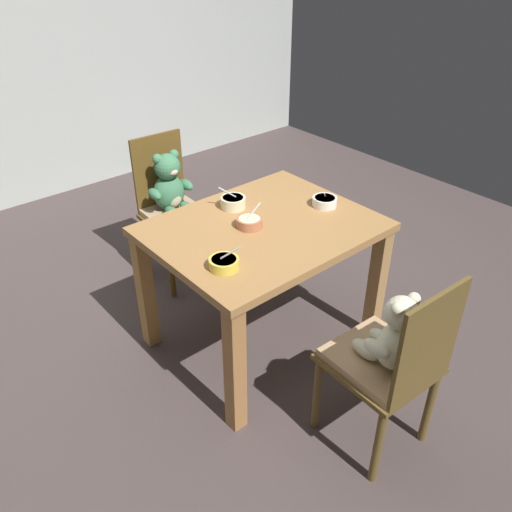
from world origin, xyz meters
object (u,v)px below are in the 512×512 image
object	(u,v)px
porridge_bowl_white_near_right	(325,201)
metal_pail	(161,170)
porridge_bowl_cream_far_center	(233,202)
porridge_bowl_yellow_near_left	(224,263)
teddy_chair_near_front	(391,352)
teddy_chair_far_center	(171,198)
dining_table	(262,247)
porridge_bowl_terracotta_center	(249,222)

from	to	relation	value
porridge_bowl_white_near_right	metal_pail	bearing A→B (deg)	81.99
porridge_bowl_cream_far_center	porridge_bowl_yellow_near_left	world-z (taller)	porridge_bowl_cream_far_center
teddy_chair_near_front	teddy_chair_far_center	size ratio (longest dim) A/B	0.98
porridge_bowl_yellow_near_left	metal_pail	world-z (taller)	porridge_bowl_yellow_near_left
metal_pail	porridge_bowl_yellow_near_left	bearing A→B (deg)	-114.59
teddy_chair_near_front	porridge_bowl_white_near_right	bearing A→B (deg)	-26.29
teddy_chair_near_front	porridge_bowl_yellow_near_left	size ratio (longest dim) A/B	6.88
porridge_bowl_yellow_near_left	porridge_bowl_cream_far_center	bearing A→B (deg)	47.61
dining_table	teddy_chair_near_front	xyz separation A→B (m)	(-0.06, -0.85, -0.07)
metal_pail	porridge_bowl_terracotta_center	bearing A→B (deg)	-109.50
dining_table	porridge_bowl_white_near_right	xyz separation A→B (m)	(0.38, -0.05, 0.15)
porridge_bowl_cream_far_center	porridge_bowl_white_near_right	bearing A→B (deg)	-37.98
teddy_chair_near_front	porridge_bowl_terracotta_center	world-z (taller)	teddy_chair_near_front
porridge_bowl_yellow_near_left	porridge_bowl_white_near_right	distance (m)	0.76
porridge_bowl_yellow_near_left	teddy_chair_far_center	bearing A→B (deg)	69.99
teddy_chair_near_front	porridge_bowl_cream_far_center	world-z (taller)	teddy_chair_near_front
teddy_chair_far_center	porridge_bowl_cream_far_center	xyz separation A→B (m)	(0.01, -0.60, 0.20)
dining_table	porridge_bowl_terracotta_center	size ratio (longest dim) A/B	7.86
dining_table	porridge_bowl_terracotta_center	bearing A→B (deg)	151.43
metal_pail	porridge_bowl_white_near_right	bearing A→B (deg)	-98.01
teddy_chair_far_center	metal_pail	world-z (taller)	teddy_chair_far_center
teddy_chair_near_front	metal_pail	world-z (taller)	teddy_chair_near_front
teddy_chair_far_center	metal_pail	size ratio (longest dim) A/B	3.12
teddy_chair_near_front	porridge_bowl_terracotta_center	bearing A→B (deg)	2.65
teddy_chair_near_front	metal_pail	distance (m)	3.12
dining_table	teddy_chair_far_center	xyz separation A→B (m)	(0.00, 0.84, -0.05)
dining_table	porridge_bowl_cream_far_center	world-z (taller)	porridge_bowl_cream_far_center
dining_table	porridge_bowl_yellow_near_left	distance (m)	0.43
metal_pail	porridge_bowl_cream_far_center	bearing A→B (deg)	-109.72
porridge_bowl_cream_far_center	metal_pail	xyz separation A→B (m)	(0.68, 1.91, -0.64)
teddy_chair_far_center	metal_pail	distance (m)	1.54
teddy_chair_far_center	porridge_bowl_cream_far_center	size ratio (longest dim) A/B	6.96
porridge_bowl_yellow_near_left	teddy_chair_near_front	bearing A→B (deg)	-65.17
porridge_bowl_cream_far_center	porridge_bowl_yellow_near_left	distance (m)	0.56
teddy_chair_far_center	porridge_bowl_cream_far_center	world-z (taller)	teddy_chair_far_center
porridge_bowl_terracotta_center	metal_pail	world-z (taller)	porridge_bowl_terracotta_center
dining_table	porridge_bowl_yellow_near_left	xyz separation A→B (m)	(-0.37, -0.17, 0.15)
porridge_bowl_white_near_right	teddy_chair_near_front	bearing A→B (deg)	-118.98
porridge_bowl_yellow_near_left	porridge_bowl_white_near_right	world-z (taller)	porridge_bowl_yellow_near_left
porridge_bowl_yellow_near_left	dining_table	bearing A→B (deg)	25.07
porridge_bowl_cream_far_center	porridge_bowl_terracotta_center	xyz separation A→B (m)	(-0.07, -0.21, -0.01)
porridge_bowl_white_near_right	porridge_bowl_terracotta_center	world-z (taller)	same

